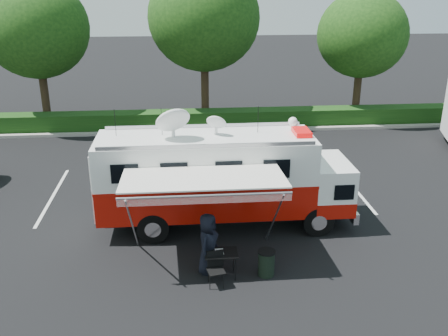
{
  "coord_description": "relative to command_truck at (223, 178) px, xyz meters",
  "views": [
    {
      "loc": [
        -1.39,
        -15.35,
        7.99
      ],
      "look_at": [
        0.0,
        0.5,
        1.9
      ],
      "focal_mm": 40.0,
      "sensor_mm": 36.0,
      "label": 1
    }
  ],
  "objects": [
    {
      "name": "ground_plane",
      "position": [
        0.07,
        0.0,
        -1.75
      ],
      "size": [
        120.0,
        120.0,
        0.0
      ],
      "primitive_type": "plane",
      "color": "black",
      "rests_on": "ground"
    },
    {
      "name": "stall_lines",
      "position": [
        -0.43,
        3.0,
        -1.74
      ],
      "size": [
        24.12,
        5.5,
        0.01
      ],
      "color": "silver",
      "rests_on": "ground_plane"
    },
    {
      "name": "back_border",
      "position": [
        1.22,
        12.9,
        3.26
      ],
      "size": [
        60.0,
        6.14,
        8.87
      ],
      "color": "#9E998E",
      "rests_on": "ground_plane"
    },
    {
      "name": "folding_chair",
      "position": [
        -0.51,
        -3.5,
        -1.18
      ],
      "size": [
        0.54,
        0.57,
        0.96
      ],
      "color": "black",
      "rests_on": "ground_plane"
    },
    {
      "name": "folding_table",
      "position": [
        -0.33,
        -3.19,
        -1.01
      ],
      "size": [
        0.93,
        0.66,
        0.79
      ],
      "color": "black",
      "rests_on": "ground_plane"
    },
    {
      "name": "person",
      "position": [
        -0.68,
        -2.91,
        -1.75
      ],
      "size": [
        0.89,
        1.05,
        1.84
      ],
      "primitive_type": "imported",
      "rotation": [
        0.0,
        0.0,
        1.17
      ],
      "color": "black",
      "rests_on": "ground_plane"
    },
    {
      "name": "command_truck",
      "position": [
        0.0,
        0.0,
        0.0
      ],
      "size": [
        8.49,
        2.34,
        4.08
      ],
      "color": "black",
      "rests_on": "ground_plane"
    },
    {
      "name": "awning",
      "position": [
        -0.76,
        -2.43,
        0.88
      ],
      "size": [
        4.64,
        2.41,
        2.8
      ],
      "color": "silver",
      "rests_on": "ground_plane"
    },
    {
      "name": "trash_bin",
      "position": [
        0.96,
        -3.21,
        -1.36
      ],
      "size": [
        0.51,
        0.51,
        0.77
      ],
      "color": "black",
      "rests_on": "ground_plane"
    }
  ]
}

